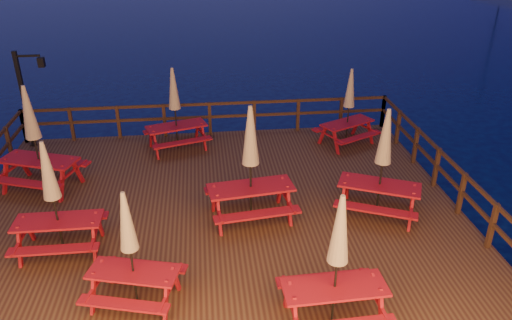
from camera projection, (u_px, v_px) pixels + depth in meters
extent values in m
plane|color=black|center=(217.00, 226.00, 12.39)|extent=(500.00, 500.00, 0.00)
cube|color=#402114|center=(217.00, 219.00, 12.30)|extent=(12.00, 10.00, 0.40)
cylinder|color=#311A0F|center=(38.00, 165.00, 16.06)|extent=(0.24, 0.24, 1.40)
cylinder|color=#311A0F|center=(212.00, 156.00, 16.61)|extent=(0.24, 0.24, 1.40)
cylinder|color=#311A0F|center=(374.00, 148.00, 17.17)|extent=(0.24, 0.24, 1.40)
cube|color=#311A0F|center=(209.00, 104.00, 16.06)|extent=(11.70, 0.06, 0.09)
cube|color=#311A0F|center=(210.00, 117.00, 16.26)|extent=(11.70, 0.06, 0.09)
cube|color=#311A0F|center=(62.00, 124.00, 15.81)|extent=(0.10, 0.10, 1.10)
cube|color=#311A0F|center=(210.00, 118.00, 16.28)|extent=(0.10, 0.10, 1.10)
cube|color=#311A0F|center=(349.00, 113.00, 16.75)|extent=(0.10, 0.10, 1.10)
cube|color=#311A0F|center=(14.00, 139.00, 14.83)|extent=(0.10, 0.10, 1.10)
cube|color=#311A0F|center=(452.00, 162.00, 12.33)|extent=(0.06, 9.70, 0.09)
cube|color=#311A0F|center=(449.00, 178.00, 12.52)|extent=(0.06, 9.70, 0.09)
cube|color=#311A0F|center=(448.00, 180.00, 12.55)|extent=(0.10, 0.10, 1.10)
cube|color=#311A0F|center=(393.00, 122.00, 16.00)|extent=(0.10, 0.10, 1.10)
cube|color=black|center=(25.00, 100.00, 15.04)|extent=(0.12, 0.12, 3.00)
cube|color=black|center=(27.00, 56.00, 14.47)|extent=(0.70, 0.06, 0.06)
cube|color=black|center=(41.00, 62.00, 14.59)|extent=(0.18, 0.18, 0.28)
sphere|color=#FFB066|center=(41.00, 62.00, 14.59)|extent=(0.14, 0.14, 0.14)
cube|color=maroon|center=(58.00, 221.00, 10.51)|extent=(1.81, 0.70, 0.05)
cube|color=maroon|center=(67.00, 217.00, 11.18)|extent=(1.81, 0.28, 0.05)
cube|color=maroon|center=(53.00, 250.00, 10.10)|extent=(1.81, 0.28, 0.05)
cube|color=maroon|center=(29.00, 229.00, 10.89)|extent=(0.06, 0.10, 0.75)
cube|color=maroon|center=(20.00, 247.00, 10.31)|extent=(0.06, 0.10, 0.75)
cube|color=maroon|center=(100.00, 225.00, 11.04)|extent=(0.06, 0.10, 0.75)
cube|color=maroon|center=(94.00, 242.00, 10.45)|extent=(0.06, 0.10, 0.75)
cylinder|color=black|center=(54.00, 200.00, 10.28)|extent=(0.04, 0.04, 2.51)
cone|color=tan|center=(47.00, 170.00, 9.97)|extent=(0.36, 0.36, 1.26)
sphere|color=black|center=(42.00, 144.00, 9.71)|extent=(0.07, 0.07, 0.07)
cube|color=maroon|center=(380.00, 185.00, 11.81)|extent=(2.03, 1.46, 0.05)
cube|color=maroon|center=(381.00, 184.00, 12.49)|extent=(1.84, 1.06, 0.05)
cube|color=maroon|center=(375.00, 210.00, 11.42)|extent=(1.84, 1.06, 0.05)
cube|color=maroon|center=(347.00, 187.00, 12.51)|extent=(0.10, 0.12, 0.79)
cube|color=maroon|center=(343.00, 201.00, 11.92)|extent=(0.10, 0.12, 0.79)
cube|color=maroon|center=(413.00, 198.00, 12.06)|extent=(0.10, 0.12, 0.79)
cube|color=maroon|center=(411.00, 212.00, 11.47)|extent=(0.10, 0.12, 0.79)
cylinder|color=black|center=(382.00, 165.00, 11.58)|extent=(0.05, 0.05, 2.63)
cone|color=tan|center=(386.00, 136.00, 11.25)|extent=(0.38, 0.38, 1.32)
sphere|color=black|center=(389.00, 111.00, 10.98)|extent=(0.07, 0.07, 0.07)
cube|color=maroon|center=(347.00, 123.00, 15.53)|extent=(1.82, 1.35, 0.05)
cube|color=maroon|center=(335.00, 125.00, 16.08)|extent=(1.64, 0.99, 0.05)
cube|color=maroon|center=(359.00, 137.00, 15.22)|extent=(1.64, 0.99, 0.05)
cube|color=maroon|center=(323.00, 135.00, 15.57)|extent=(0.09, 0.11, 0.71)
cube|color=maroon|center=(336.00, 142.00, 15.10)|extent=(0.09, 0.11, 0.71)
cube|color=maroon|center=(356.00, 125.00, 16.26)|extent=(0.09, 0.11, 0.71)
cube|color=maroon|center=(370.00, 132.00, 15.79)|extent=(0.09, 0.11, 0.71)
cylinder|color=black|center=(349.00, 108.00, 15.31)|extent=(0.04, 0.04, 2.36)
cone|color=tan|center=(350.00, 88.00, 15.02)|extent=(0.34, 0.34, 1.18)
sphere|color=black|center=(352.00, 70.00, 14.78)|extent=(0.07, 0.07, 0.07)
cube|color=maroon|center=(133.00, 272.00, 9.12)|extent=(1.77, 1.06, 0.05)
cube|color=maroon|center=(145.00, 265.00, 9.73)|extent=(1.67, 0.69, 0.05)
cube|color=maroon|center=(123.00, 304.00, 8.75)|extent=(1.67, 0.69, 0.05)
cube|color=maroon|center=(107.00, 272.00, 9.63)|extent=(0.08, 0.10, 0.69)
cube|color=maroon|center=(93.00, 294.00, 9.10)|extent=(0.08, 0.10, 0.69)
cube|color=maroon|center=(176.00, 280.00, 9.44)|extent=(0.08, 0.10, 0.69)
cube|color=maroon|center=(166.00, 302.00, 8.90)|extent=(0.08, 0.10, 0.69)
cylinder|color=black|center=(131.00, 251.00, 8.91)|extent=(0.04, 0.04, 2.30)
cone|color=tan|center=(126.00, 221.00, 8.62)|extent=(0.33, 0.33, 1.15)
sphere|color=black|center=(123.00, 195.00, 8.39)|extent=(0.06, 0.06, 0.06)
cube|color=maroon|center=(251.00, 188.00, 11.63)|extent=(2.08, 1.03, 0.06)
cube|color=maroon|center=(245.00, 186.00, 12.35)|extent=(2.02, 0.57, 0.06)
cube|color=maroon|center=(258.00, 215.00, 11.20)|extent=(2.02, 0.57, 0.06)
cube|color=maroon|center=(214.00, 199.00, 11.95)|extent=(0.08, 0.12, 0.83)
cube|color=maroon|center=(219.00, 215.00, 11.31)|extent=(0.08, 0.12, 0.83)
cube|color=maroon|center=(280.00, 191.00, 12.31)|extent=(0.08, 0.12, 0.83)
cube|color=maroon|center=(289.00, 206.00, 11.67)|extent=(0.08, 0.12, 0.83)
cylinder|color=black|center=(251.00, 166.00, 11.38)|extent=(0.05, 0.05, 2.77)
cone|color=tan|center=(250.00, 135.00, 11.03)|extent=(0.40, 0.40, 1.38)
sphere|color=black|center=(250.00, 108.00, 10.75)|extent=(0.08, 0.08, 0.08)
cube|color=maroon|center=(335.00, 287.00, 8.64)|extent=(1.84, 0.77, 0.05)
cube|color=maroon|center=(324.00, 278.00, 9.31)|extent=(1.83, 0.35, 0.05)
cube|color=maroon|center=(287.00, 296.00, 9.00)|extent=(0.06, 0.10, 0.76)
cube|color=maroon|center=(368.00, 287.00, 9.20)|extent=(0.06, 0.10, 0.76)
cube|color=maroon|center=(381.00, 313.00, 8.61)|extent=(0.06, 0.10, 0.76)
cylinder|color=black|center=(337.00, 264.00, 8.41)|extent=(0.04, 0.04, 2.53)
cone|color=tan|center=(340.00, 229.00, 8.10)|extent=(0.36, 0.36, 1.26)
sphere|color=black|center=(343.00, 198.00, 7.84)|extent=(0.07, 0.07, 0.07)
cube|color=maroon|center=(176.00, 126.00, 15.18)|extent=(1.92, 1.21, 0.05)
cube|color=maroon|center=(172.00, 128.00, 15.80)|extent=(1.80, 0.81, 0.05)
cube|color=maroon|center=(183.00, 142.00, 14.82)|extent=(1.80, 0.81, 0.05)
cube|color=maroon|center=(151.00, 137.00, 15.34)|extent=(0.09, 0.11, 0.75)
cube|color=maroon|center=(156.00, 146.00, 14.81)|extent=(0.09, 0.11, 0.75)
cube|color=maroon|center=(197.00, 130.00, 15.89)|extent=(0.09, 0.11, 0.75)
cube|color=maroon|center=(204.00, 137.00, 15.35)|extent=(0.09, 0.11, 0.75)
cylinder|color=black|center=(175.00, 111.00, 14.96)|extent=(0.04, 0.04, 2.49)
cone|color=tan|center=(173.00, 88.00, 14.65)|extent=(0.36, 0.36, 1.25)
sphere|color=black|center=(172.00, 69.00, 14.39)|extent=(0.07, 0.07, 0.07)
cube|color=maroon|center=(39.00, 160.00, 12.93)|extent=(2.13, 1.40, 0.06)
cube|color=maroon|center=(56.00, 160.00, 13.65)|extent=(1.97, 0.96, 0.06)
cube|color=maroon|center=(25.00, 183.00, 12.50)|extent=(1.97, 0.96, 0.06)
cube|color=maroon|center=(23.00, 165.00, 13.60)|extent=(0.10, 0.13, 0.83)
cube|color=maroon|center=(5.00, 177.00, 12.97)|extent=(0.10, 0.13, 0.83)
cube|color=maroon|center=(78.00, 171.00, 13.26)|extent=(0.10, 0.13, 0.83)
cube|color=maroon|center=(62.00, 184.00, 12.62)|extent=(0.10, 0.13, 0.83)
cylinder|color=black|center=(35.00, 141.00, 12.68)|extent=(0.05, 0.05, 2.75)
cone|color=tan|center=(28.00, 112.00, 12.34)|extent=(0.40, 0.40, 1.38)
sphere|color=black|center=(23.00, 87.00, 12.06)|extent=(0.08, 0.08, 0.08)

